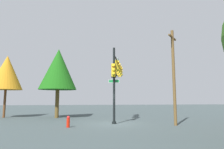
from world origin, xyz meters
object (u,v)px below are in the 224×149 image
Objects in this scene: tree_far at (7,73)px; utility_pole at (174,74)px; tree_near at (58,69)px; fire_hydrant at (68,122)px; signal_pole_assembly at (117,72)px.

utility_pole is at bearing -120.29° from tree_far.
tree_near reaches higher than tree_far.
fire_hydrant is (0.20, 8.33, -3.66)m from utility_pole.
signal_pole_assembly is at bearing -114.63° from tree_far.
tree_far is (1.15, 5.92, -0.35)m from tree_near.
utility_pole is 9.10m from fire_hydrant.
tree_far reaches higher than signal_pole_assembly.
tree_near is (7.98, 1.74, 5.07)m from fire_hydrant.
fire_hydrant is (-3.64, 4.32, -4.30)m from signal_pole_assembly.
tree_far is at bearing 39.98° from fire_hydrant.
tree_near reaches higher than utility_pole.
tree_near is at bearing 54.39° from signal_pole_assembly.
utility_pole is 9.37× the size of fire_hydrant.
utility_pole reaches higher than tree_far.
tree_near reaches higher than signal_pole_assembly.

